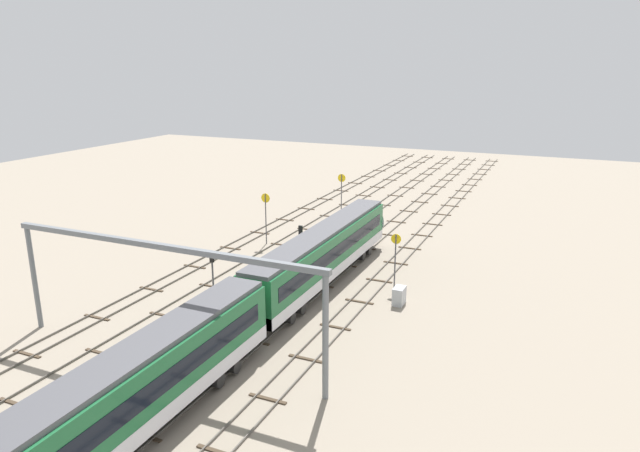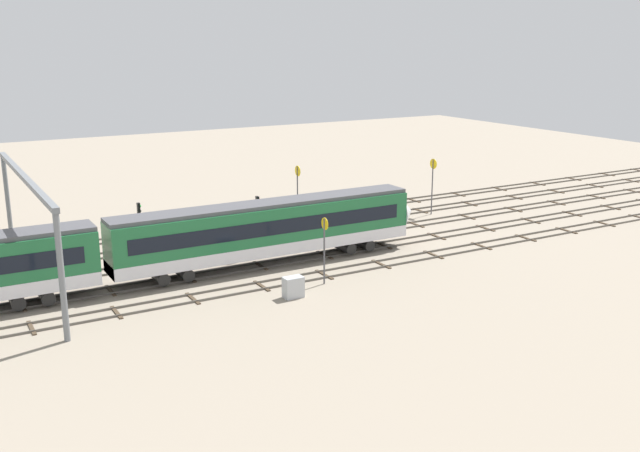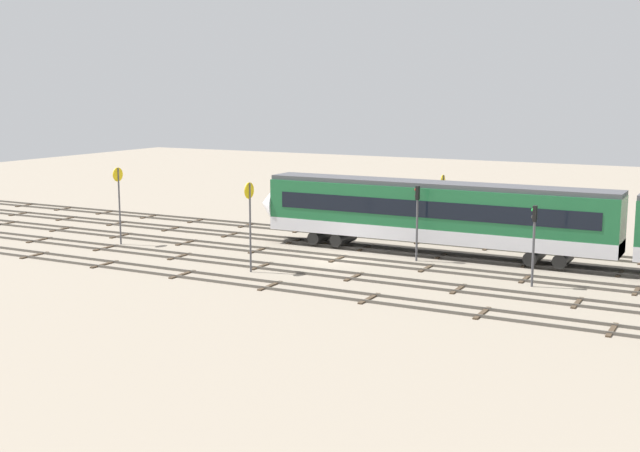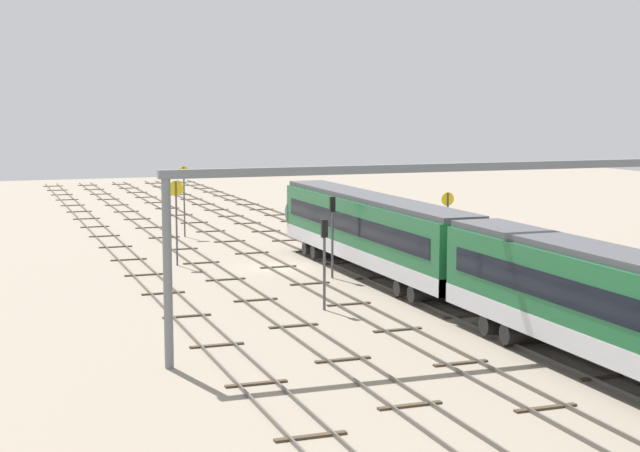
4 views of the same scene
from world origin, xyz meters
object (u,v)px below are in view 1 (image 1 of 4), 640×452
at_px(overhead_gantry, 159,268).
at_px(speed_sign_mid_trackside, 341,189).
at_px(train, 126,399).
at_px(relay_cabinet, 399,296).
at_px(speed_sign_far_trackside, 266,211).
at_px(speed_sign_near_foreground, 395,253).
at_px(signal_light_trackside_departure, 301,244).
at_px(signal_light_trackside_approach, 213,271).

height_order(overhead_gantry, speed_sign_mid_trackside, overhead_gantry).
xyz_separation_m(train, relay_cabinet, (22.56, -7.32, -1.94)).
xyz_separation_m(overhead_gantry, speed_sign_far_trackside, (24.36, 6.10, -2.62)).
bearing_deg(speed_sign_far_trackside, speed_sign_near_foreground, -111.98).
height_order(overhead_gantry, signal_light_trackside_departure, overhead_gantry).
bearing_deg(signal_light_trackside_approach, speed_sign_near_foreground, -51.07).
xyz_separation_m(speed_sign_near_foreground, relay_cabinet, (-3.20, -1.35, -2.39)).
distance_m(speed_sign_far_trackside, signal_light_trackside_departure, 11.05).
distance_m(signal_light_trackside_approach, relay_cabinet, 14.90).
height_order(overhead_gantry, signal_light_trackside_approach, overhead_gantry).
bearing_deg(speed_sign_near_foreground, train, 166.96).
distance_m(overhead_gantry, relay_cabinet, 19.37).
height_order(train, relay_cabinet, train).
height_order(speed_sign_mid_trackside, relay_cabinet, speed_sign_mid_trackside).
distance_m(signal_light_trackside_departure, relay_cabinet, 10.18).
bearing_deg(signal_light_trackside_departure, speed_sign_far_trackside, 45.40).
relative_size(train, relay_cabinet, 52.51).
bearing_deg(speed_sign_mid_trackside, speed_sign_far_trackside, 166.02).
bearing_deg(speed_sign_near_foreground, signal_light_trackside_approach, 128.93).
distance_m(speed_sign_far_trackside, relay_cabinet, 20.26).
distance_m(train, speed_sign_mid_trackside, 46.07).
distance_m(speed_sign_mid_trackside, relay_cabinet, 27.19).
xyz_separation_m(speed_sign_far_trackside, signal_light_trackside_approach, (-16.14, -4.29, -0.59)).
height_order(speed_sign_mid_trackside, speed_sign_far_trackside, speed_sign_mid_trackside).
relative_size(signal_light_trackside_approach, signal_light_trackside_departure, 0.94).
bearing_deg(speed_sign_far_trackside, speed_sign_mid_trackside, -13.98).
relative_size(speed_sign_mid_trackside, signal_light_trackside_approach, 1.20).
relative_size(overhead_gantry, speed_sign_far_trackside, 4.23).
distance_m(train, signal_light_trackside_departure, 24.66).
relative_size(speed_sign_mid_trackside, relay_cabinet, 3.88).
bearing_deg(overhead_gantry, speed_sign_mid_trackside, 4.25).
xyz_separation_m(overhead_gantry, relay_cabinet, (14.63, -11.44, -5.52)).
bearing_deg(relay_cabinet, overhead_gantry, 141.97).
bearing_deg(relay_cabinet, speed_sign_near_foreground, 22.91).
distance_m(speed_sign_mid_trackside, speed_sign_far_trackside, 13.65).
relative_size(train, overhead_gantry, 3.22).
bearing_deg(speed_sign_far_trackside, signal_light_trackside_departure, -134.60).
bearing_deg(signal_light_trackside_departure, speed_sign_mid_trackside, 12.26).
distance_m(overhead_gantry, speed_sign_near_foreground, 20.72).
relative_size(speed_sign_mid_trackside, speed_sign_far_trackside, 1.01).
bearing_deg(signal_light_trackside_approach, signal_light_trackside_departure, -23.06).
xyz_separation_m(overhead_gantry, speed_sign_mid_trackside, (37.60, 2.80, -2.58)).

